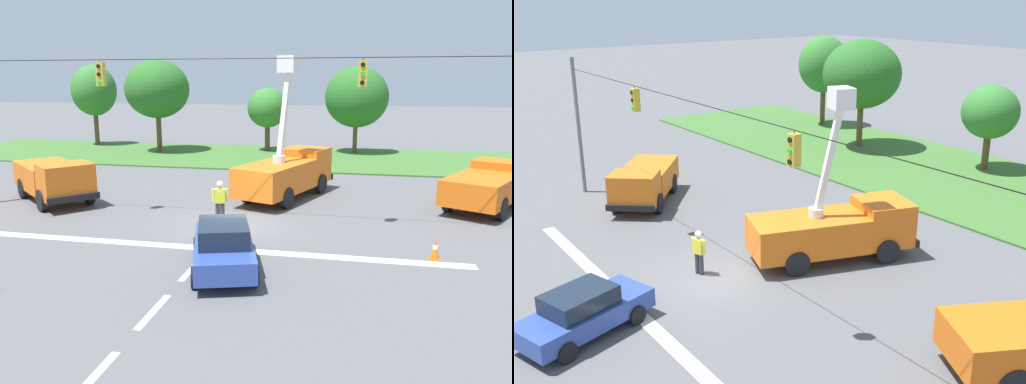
# 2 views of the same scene
# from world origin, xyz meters

# --- Properties ---
(ground_plane) EXTENTS (200.00, 200.00, 0.00)m
(ground_plane) POSITION_xyz_m (0.00, 0.00, 0.00)
(ground_plane) COLOR #565659
(grass_verge) EXTENTS (56.00, 12.00, 0.10)m
(grass_verge) POSITION_xyz_m (0.00, 18.00, 0.05)
(grass_verge) COLOR #3D6B2D
(grass_verge) RESTS_ON ground
(lane_markings) EXTENTS (17.60, 15.25, 0.01)m
(lane_markings) POSITION_xyz_m (0.00, -4.80, 0.00)
(lane_markings) COLOR silver
(lane_markings) RESTS_ON ground
(signal_gantry) EXTENTS (26.20, 0.33, 7.20)m
(signal_gantry) POSITION_xyz_m (-0.07, -0.00, 4.25)
(signal_gantry) COLOR slate
(signal_gantry) RESTS_ON ground
(tree_far_west) EXTENTS (3.88, 4.09, 7.14)m
(tree_far_west) POSITION_xyz_m (-18.30, 21.84, 4.89)
(tree_far_west) COLOR brown
(tree_far_west) RESTS_ON ground
(tree_west) EXTENTS (5.08, 5.49, 7.40)m
(tree_west) POSITION_xyz_m (-11.06, 18.85, 5.08)
(tree_west) COLOR brown
(tree_west) RESTS_ON ground
(tree_centre) EXTENTS (3.26, 3.53, 5.19)m
(tree_centre) POSITION_xyz_m (-2.49, 21.01, 3.57)
(tree_centre) COLOR brown
(tree_centre) RESTS_ON ground
(tree_east) EXTENTS (4.92, 4.60, 6.85)m
(tree_east) POSITION_xyz_m (4.58, 21.15, 4.48)
(tree_east) COLOR brown
(tree_east) RESTS_ON ground
(utility_truck_bucket_lift) EXTENTS (4.40, 7.06, 6.93)m
(utility_truck_bucket_lift) POSITION_xyz_m (1.47, 5.00, 1.38)
(utility_truck_bucket_lift) COLOR orange
(utility_truck_bucket_lift) RESTS_ON ground
(utility_truck_support_near) EXTENTS (5.92, 5.50, 2.08)m
(utility_truck_support_near) POSITION_xyz_m (-9.45, 1.89, 1.14)
(utility_truck_support_near) COLOR orange
(utility_truck_support_near) RESTS_ON ground
(utility_truck_support_far) EXTENTS (4.94, 6.29, 2.00)m
(utility_truck_support_far) POSITION_xyz_m (10.83, 4.75, 1.09)
(utility_truck_support_far) COLOR orange
(utility_truck_support_far) RESTS_ON ground
(sedan_blue) EXTENTS (2.94, 4.63, 1.56)m
(sedan_blue) POSITION_xyz_m (1.00, -5.17, 0.79)
(sedan_blue) COLOR #2D4799
(sedan_blue) RESTS_ON ground
(road_worker) EXTENTS (0.62, 0.35, 1.77)m
(road_worker) POSITION_xyz_m (-0.55, -0.11, 1.00)
(road_worker) COLOR #383842
(road_worker) RESTS_ON ground
(traffic_cone_foreground_right) EXTENTS (0.36, 0.36, 0.72)m
(traffic_cone_foreground_right) POSITION_xyz_m (7.58, -2.81, 0.35)
(traffic_cone_foreground_right) COLOR orange
(traffic_cone_foreground_right) RESTS_ON ground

